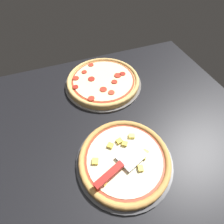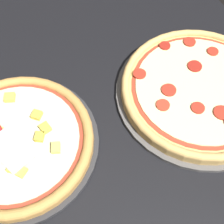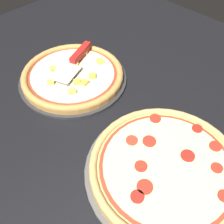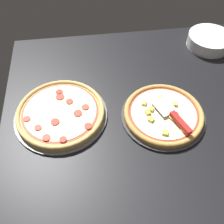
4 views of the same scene
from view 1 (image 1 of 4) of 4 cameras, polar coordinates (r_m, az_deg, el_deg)
ground_plane at (r=69.06cm, az=-0.17°, el=-13.75°), size 130.32×123.23×3.60cm
pizza_pan_front at (r=65.71cm, az=4.03°, el=-15.58°), size 34.69×34.69×1.00cm
pizza_front at (r=64.10cm, az=4.11°, el=-14.96°), size 32.61×32.61×3.00cm
pizza_pan_back at (r=90.26cm, az=-2.86°, el=9.26°), size 38.37×38.37×1.00cm
pizza_back at (r=88.91cm, az=-2.92°, el=10.22°), size 36.06×36.06×2.89cm
serving_spatula at (r=59.74cm, az=0.97°, el=-18.39°), size 20.93×11.87×2.00cm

